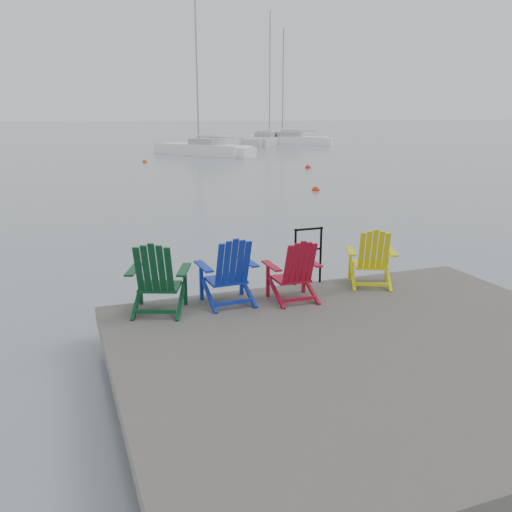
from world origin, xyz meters
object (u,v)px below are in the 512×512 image
object	(u,v)px
chair_green	(157,277)
chair_blue	(229,271)
buoy_b	(145,162)
buoy_a	(316,191)
buoy_d	(183,155)
buoy_c	(308,168)
sailboat_near	(203,150)
sailboat_mid	(268,141)
chair_red	(294,270)
handrail	(308,250)
chair_yellow	(372,257)
sailboat_far	(287,141)

from	to	relation	value
chair_green	chair_blue	bearing A→B (deg)	21.40
buoy_b	buoy_a	bearing A→B (deg)	-74.06
buoy_a	buoy_d	size ratio (longest dim) A/B	1.00
buoy_c	buoy_d	bearing A→B (deg)	109.32
buoy_d	sailboat_near	bearing A→B (deg)	-26.44
buoy_b	sailboat_near	bearing A→B (deg)	43.23
chair_blue	buoy_d	bearing A→B (deg)	76.41
buoy_d	buoy_c	bearing A→B (deg)	-70.68
sailboat_mid	buoy_c	size ratio (longest dim) A/B	35.23
chair_blue	buoy_a	distance (m)	15.39
chair_red	buoy_c	size ratio (longest dim) A/B	2.48
handrail	buoy_b	size ratio (longest dim) A/B	2.68
buoy_a	buoy_c	world-z (taller)	buoy_c
chair_blue	sailboat_near	size ratio (longest dim) A/B	0.09
sailboat_mid	chair_yellow	bearing A→B (deg)	-71.43
handrail	buoy_d	bearing A→B (deg)	80.25
sailboat_far	buoy_c	world-z (taller)	sailboat_far
buoy_c	buoy_a	bearing A→B (deg)	-113.83
chair_yellow	sailboat_far	world-z (taller)	sailboat_far
buoy_a	buoy_d	xyz separation A→B (m)	(-0.67, 21.28, 0.00)
sailboat_mid	buoy_b	size ratio (longest dim) A/B	38.55
chair_green	sailboat_mid	world-z (taller)	sailboat_mid
chair_green	buoy_b	xyz separation A→B (m)	(4.48, 28.78, -1.01)
handrail	buoy_b	bearing A→B (deg)	85.90
chair_red	sailboat_near	distance (m)	34.78
sailboat_near	sailboat_far	distance (m)	15.69
chair_green	chair_red	distance (m)	1.92
handrail	sailboat_near	world-z (taller)	sailboat_near
chair_blue	sailboat_near	world-z (taller)	sailboat_near
buoy_a	buoy_b	bearing A→B (deg)	105.94
sailboat_far	buoy_c	bearing A→B (deg)	-165.57
chair_yellow	buoy_a	world-z (taller)	chair_yellow
chair_green	buoy_b	world-z (taller)	chair_green
buoy_b	buoy_d	distance (m)	6.78
chair_red	sailboat_mid	distance (m)	48.64
buoy_b	buoy_d	xyz separation A→B (m)	(3.80, 5.62, 0.00)
chair_yellow	buoy_b	world-z (taller)	chair_yellow
sailboat_far	buoy_b	xyz separation A→B (m)	(-16.79, -15.51, -0.36)
buoy_a	buoy_b	xyz separation A→B (m)	(-4.47, 15.66, 0.00)
buoy_b	handrail	bearing A→B (deg)	-94.10
chair_yellow	buoy_d	size ratio (longest dim) A/B	2.73
chair_blue	buoy_d	world-z (taller)	chair_blue
chair_red	chair_yellow	size ratio (longest dim) A/B	0.98
handrail	chair_red	world-z (taller)	chair_red
handrail	sailboat_mid	distance (m)	47.82
chair_yellow	buoy_c	size ratio (longest dim) A/B	2.52
sailboat_mid	chair_green	bearing A→B (deg)	-75.06
sailboat_mid	buoy_c	distance (m)	24.41
chair_blue	sailboat_far	bearing A→B (deg)	63.78
chair_yellow	sailboat_mid	distance (m)	47.95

